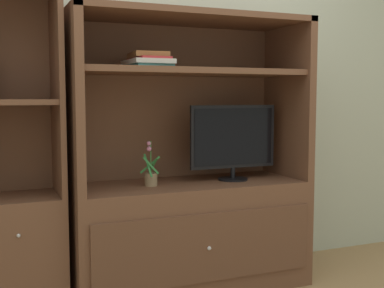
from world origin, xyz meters
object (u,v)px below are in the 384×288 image
at_px(potted_plant, 151,176).
at_px(bookshelf_tall, 15,211).
at_px(media_console, 189,204).
at_px(tv_monitor, 233,140).
at_px(magazine_stack, 148,61).

relative_size(potted_plant, bookshelf_tall, 0.15).
xyz_separation_m(media_console, potted_plant, (-0.26, -0.03, 0.21)).
height_order(tv_monitor, magazine_stack, magazine_stack).
xyz_separation_m(potted_plant, bookshelf_tall, (-0.79, 0.03, -0.15)).
height_order(media_console, bookshelf_tall, bookshelf_tall).
xyz_separation_m(media_console, tv_monitor, (0.30, -0.03, 0.41)).
xyz_separation_m(tv_monitor, bookshelf_tall, (-1.35, 0.03, -0.36)).
xyz_separation_m(tv_monitor, potted_plant, (-0.56, 0.00, -0.20)).
relative_size(tv_monitor, potted_plant, 2.18).
relative_size(magazine_stack, bookshelf_tall, 0.19).
height_order(potted_plant, magazine_stack, magazine_stack).
height_order(magazine_stack, bookshelf_tall, bookshelf_tall).
distance_m(media_console, bookshelf_tall, 1.05).
bearing_deg(media_console, tv_monitor, -5.78).
relative_size(tv_monitor, bookshelf_tall, 0.33).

